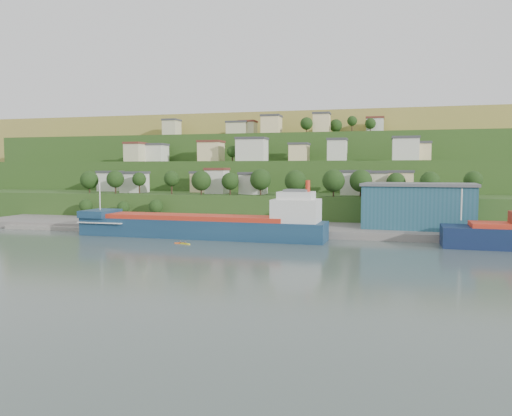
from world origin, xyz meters
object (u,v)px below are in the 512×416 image
(cargo_ship_near, at_px, (208,227))
(warehouse, at_px, (418,205))
(caravan, at_px, (92,221))
(kayak_orange, at_px, (180,242))

(cargo_ship_near, distance_m, warehouse, 60.28)
(cargo_ship_near, bearing_deg, caravan, 168.56)
(warehouse, height_order, caravan, warehouse)
(caravan, bearing_deg, kayak_orange, -21.92)
(cargo_ship_near, distance_m, kayak_orange, 12.59)
(cargo_ship_near, height_order, warehouse, cargo_ship_near)
(warehouse, relative_size, kayak_orange, 11.36)
(cargo_ship_near, relative_size, warehouse, 2.15)
(warehouse, height_order, kayak_orange, warehouse)
(caravan, height_order, kayak_orange, caravan)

